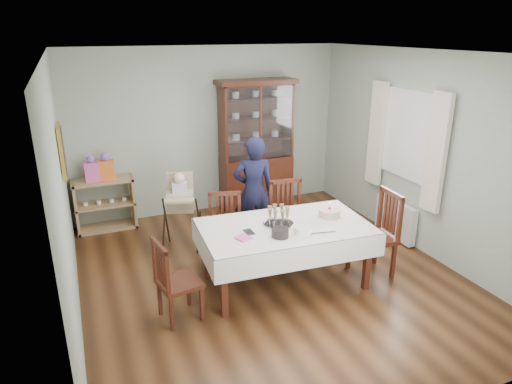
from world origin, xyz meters
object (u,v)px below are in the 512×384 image
chair_far_right (289,236)px  champagne_tray (278,219)px  dining_table (284,254)px  gift_bag_pink (92,170)px  woman (254,191)px  chair_end_right (373,250)px  birthday_cake (329,213)px  gift_bag_orange (106,167)px  china_cabinet (256,144)px  chair_far_left (226,247)px  high_chair (182,219)px  chair_end_left (178,295)px  sideboard (105,204)px

chair_far_right → champagne_tray: (-0.41, -0.52, 0.52)m
dining_table → gift_bag_pink: size_ratio=5.31×
chair_far_right → woman: size_ratio=0.66×
chair_end_right → woman: woman is taller
dining_table → champagne_tray: (-0.06, 0.05, 0.44)m
birthday_cake → gift_bag_pink: 3.57m
gift_bag_pink → gift_bag_orange: (0.20, -0.00, 0.01)m
woman → gift_bag_orange: size_ratio=3.76×
china_cabinet → birthday_cake: 2.49m
chair_far_left → chair_far_right: size_ratio=0.94×
chair_far_left → high_chair: size_ratio=0.89×
chair_end_left → birthday_cake: size_ratio=3.09×
chair_far_left → champagne_tray: (0.47, -0.56, 0.54)m
sideboard → high_chair: bearing=-49.6°
chair_far_right → sideboard: bearing=146.0°
sideboard → chair_end_left: (0.49, -2.73, -0.13)m
woman → sideboard: bearing=-20.4°
dining_table → chair_end_left: chair_end_left is taller
sideboard → chair_end_right: 4.03m
chair_end_right → gift_bag_orange: (-2.90, 2.69, 0.67)m
gift_bag_pink → woman: bearing=-32.8°
sideboard → champagne_tray: (1.78, -2.45, 0.43)m
chair_end_left → birthday_cake: 2.05m
china_cabinet → chair_end_left: china_cabinet is taller
chair_far_right → gift_bag_pink: gift_bag_pink is taller
dining_table → woman: woman is taller
chair_end_left → high_chair: high_chair is taller
dining_table → chair_end_right: size_ratio=1.93×
chair_far_left → high_chair: (-0.38, 0.79, 0.14)m
high_chair → champagne_tray: (0.85, -1.35, 0.40)m
chair_end_left → high_chair: 1.71m
chair_far_right → chair_end_right: 1.11m
dining_table → gift_bag_orange: size_ratio=4.92×
birthday_cake → sideboard: bearing=134.5°
high_chair → chair_far_right: bearing=-17.2°
chair_end_right → woman: size_ratio=0.68×
sideboard → birthday_cake: (2.45, -2.49, 0.41)m
sideboard → chair_end_right: size_ratio=0.84×
dining_table → chair_end_left: (-1.36, -0.23, -0.11)m
birthday_cake → gift_bag_orange: 3.43m
china_cabinet → chair_far_left: (-1.19, -1.86, -0.83)m
high_chair → chair_end_left: bearing=-88.8°
gift_bag_orange → birthday_cake: bearing=-46.2°
dining_table → gift_bag_orange: 3.11m
woman → dining_table: bearing=100.9°
chair_far_right → champagne_tray: chair_far_right is taller
woman → high_chair: bearing=0.4°
dining_table → china_cabinet: (0.66, 2.48, 0.74)m
dining_table → birthday_cake: 0.74m
gift_bag_pink → chair_far_right: bearing=-39.4°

